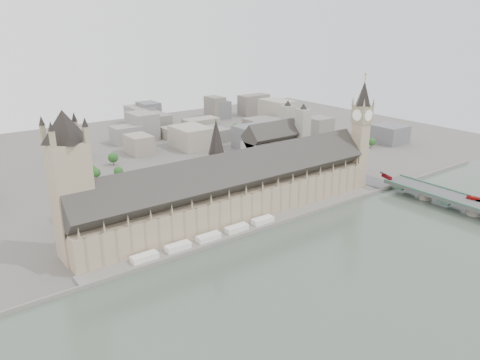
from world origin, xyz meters
TOP-DOWN VIEW (x-y plane):
  - ground at (0.00, 0.00)m, footprint 900.00×900.00m
  - river_thames at (0.00, -165.00)m, footprint 600.00×600.00m
  - embankment_wall at (0.00, -15.00)m, footprint 600.00×1.50m
  - river_terrace at (0.00, -7.50)m, footprint 270.00×15.00m
  - terrace_tents at (-40.00, -7.00)m, footprint 118.00×7.00m
  - palace_of_westminster at (0.00, 19.70)m, footprint 265.00×40.73m
  - elizabeth_tower at (138.00, 8.00)m, footprint 17.00×17.00m
  - victoria_tower at (-122.00, 26.00)m, footprint 30.00×30.00m
  - central_tower at (-10.00, 26.00)m, footprint 13.00×13.00m
  - westminster_bridge at (162.00, -87.50)m, footprint 25.00×325.00m
  - westminster_abbey at (110.92, 95.00)m, footprint 68.00×36.00m
  - city_skyline_inland at (0.00, 245.00)m, footprint 720.00×360.00m
  - park_trees at (-10.00, 60.00)m, footprint 110.00×30.00m
  - red_bus_north at (155.98, -12.40)m, footprint 5.93×12.61m
  - red_bus_south at (167.52, -89.95)m, footprint 4.68×11.36m
  - car_silver at (167.61, -94.80)m, footprint 3.54×5.18m
  - car_approach at (165.01, -0.94)m, footprint 2.14×5.02m

SIDE VIEW (x-z plane):
  - ground at x=0.00m, z-range 0.00..0.00m
  - river_thames at x=0.00m, z-range 0.00..0.00m
  - river_terrace at x=0.00m, z-range 0.00..2.00m
  - embankment_wall at x=0.00m, z-range 0.00..3.00m
  - terrace_tents at x=-40.00m, z-range 2.00..6.00m
  - westminster_bridge at x=162.00m, z-range 0.00..10.25m
  - park_trees at x=-10.00m, z-range 0.00..15.00m
  - car_approach at x=165.01m, z-range 10.25..11.69m
  - car_silver at x=167.61m, z-range 10.25..11.87m
  - red_bus_south at x=167.52m, z-range 10.25..13.33m
  - red_bus_north at x=155.98m, z-range 10.25..13.67m
  - city_skyline_inland at x=0.00m, z-range 0.00..38.00m
  - palace_of_westminster at x=0.00m, z-range -5.02..50.43m
  - westminster_abbey at x=110.92m, z-range -6.92..57.08m
  - victoria_tower at x=-122.00m, z-range 5.20..105.20m
  - central_tower at x=-10.00m, z-range 33.92..81.92m
  - elizabeth_tower at x=138.00m, z-range 4.34..111.84m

